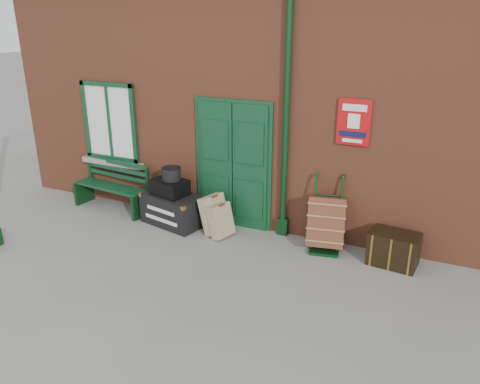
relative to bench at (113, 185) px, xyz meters
The scene contains 10 objects.
ground 3.03m from the bench, 23.45° to the right, with size 80.00×80.00×0.00m, color gray.
station_building 3.95m from the bench, 40.02° to the left, with size 10.30×4.30×4.36m.
bench is the anchor object (origin of this frame).
houdini_trunk 1.47m from the bench, ahead, with size 1.11×0.61×0.55m, color black.
strongbox 1.42m from the bench, ahead, with size 0.61×0.44×0.28m, color black.
hatbox 1.50m from the bench, ahead, with size 0.33×0.33×0.22m, color black.
suitcase_back 2.29m from the bench, ahead, with size 0.19×0.47×0.65m, color tan.
suitcase_front 2.48m from the bench, ahead, with size 0.17×0.42×0.56m, color tan.
porter_trolley 4.19m from the bench, ahead, with size 0.68×0.72×1.19m.
dark_trunk 5.27m from the bench, ahead, with size 0.71×0.46×0.51m, color black.
Camera 1 is at (3.01, -5.53, 3.54)m, focal length 35.00 mm.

